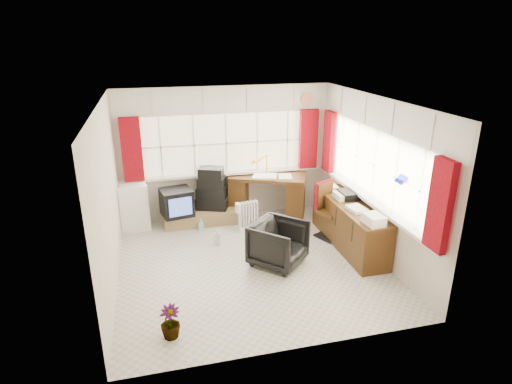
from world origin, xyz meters
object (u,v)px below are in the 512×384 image
at_px(desk_lamp, 267,161).
at_px(office_chair, 278,244).
at_px(task_chair, 327,208).
at_px(mini_fridge, 133,206).
at_px(credenza, 349,224).
at_px(tv_bench, 202,217).
at_px(desk, 268,193).
at_px(radiator, 248,218).
at_px(crt_tv, 177,202).

xyz_separation_m(desk_lamp, office_chair, (-0.33, -1.88, -0.77)).
relative_size(task_chair, office_chair, 1.30).
relative_size(task_chair, mini_fridge, 1.14).
bearing_deg(mini_fridge, credenza, -24.56).
distance_m(credenza, tv_bench, 2.75).
xyz_separation_m(tv_bench, mini_fridge, (-1.22, 0.08, 0.31)).
relative_size(desk, mini_fridge, 1.84).
relative_size(desk_lamp, task_chair, 0.42).
height_order(desk_lamp, tv_bench, desk_lamp).
bearing_deg(tv_bench, desk, 3.48).
distance_m(desk, task_chair, 1.37).
distance_m(office_chair, mini_fridge, 2.89).
height_order(desk_lamp, office_chair, desk_lamp).
bearing_deg(mini_fridge, tv_bench, -3.74).
xyz_separation_m(radiator, crt_tv, (-1.24, 0.41, 0.27)).
height_order(task_chair, mini_fridge, task_chair).
distance_m(desk_lamp, office_chair, 2.05).
relative_size(tv_bench, mini_fridge, 1.62).
bearing_deg(crt_tv, desk_lamp, 4.66).
distance_m(desk, mini_fridge, 2.54).
bearing_deg(desk, task_chair, -56.56).
bearing_deg(crt_tv, credenza, -27.68).
distance_m(task_chair, mini_fridge, 3.48).
relative_size(task_chair, crt_tv, 1.58).
height_order(crt_tv, mini_fridge, mini_fridge).
bearing_deg(mini_fridge, crt_tv, -12.29).
relative_size(office_chair, mini_fridge, 0.88).
xyz_separation_m(desk_lamp, radiator, (-0.50, -0.55, -0.89)).
bearing_deg(desk, credenza, -58.94).
bearing_deg(credenza, task_chair, 114.68).
distance_m(desk_lamp, crt_tv, 1.85).
bearing_deg(office_chair, desk, 34.04).
bearing_deg(mini_fridge, office_chair, -41.13).
bearing_deg(office_chair, desk_lamp, 34.82).
distance_m(office_chair, crt_tv, 2.24).
bearing_deg(tv_bench, credenza, -33.70).
xyz_separation_m(desk, task_chair, (0.75, -1.14, 0.07)).
bearing_deg(desk, mini_fridge, -180.00).
distance_m(desk, office_chair, 1.94).
height_order(desk, desk_lamp, desk_lamp).
xyz_separation_m(radiator, mini_fridge, (-2.01, 0.58, 0.21)).
bearing_deg(credenza, tv_bench, 146.30).
relative_size(task_chair, radiator, 1.83).
relative_size(desk, radiator, 2.95).
height_order(radiator, tv_bench, radiator).
bearing_deg(radiator, credenza, -34.41).
relative_size(desk_lamp, office_chair, 0.55).
relative_size(radiator, mini_fridge, 0.62).
distance_m(desk, desk_lamp, 0.66).
xyz_separation_m(crt_tv, mini_fridge, (-0.77, 0.17, -0.06)).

